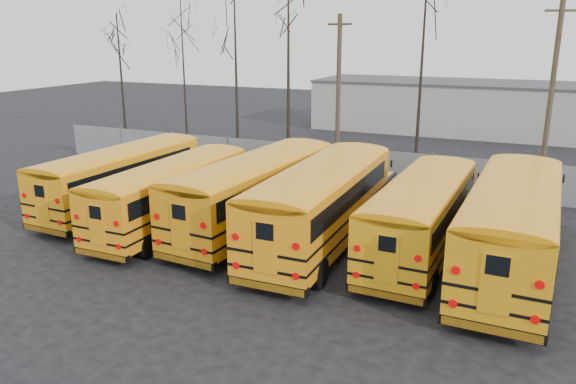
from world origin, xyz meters
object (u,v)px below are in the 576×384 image
at_px(bus_b, 174,189).
at_px(utility_pole_right, 552,88).
at_px(bus_c, 258,187).
at_px(utility_pole_left, 338,89).
at_px(bus_d, 324,197).
at_px(bus_e, 423,210).
at_px(bus_f, 513,219).
at_px(bus_a, 124,173).

bearing_deg(bus_b, utility_pole_right, 48.85).
bearing_deg(bus_c, utility_pole_left, 99.04).
distance_m(bus_d, bus_e, 3.71).
relative_size(bus_d, utility_pole_left, 1.30).
xyz_separation_m(bus_c, bus_d, (3.11, -0.54, 0.05)).
distance_m(bus_f, utility_pole_left, 17.58).
bearing_deg(bus_a, bus_e, 1.88).
height_order(bus_b, utility_pole_left, utility_pole_left).
distance_m(bus_a, bus_e, 13.77).
bearing_deg(bus_d, bus_b, -175.17).
relative_size(bus_b, bus_d, 0.88).
bearing_deg(bus_c, bus_a, -176.27).
height_order(bus_b, bus_f, bus_f).
bearing_deg(bus_c, bus_b, -157.05).
distance_m(bus_b, bus_c, 3.57).
xyz_separation_m(bus_b, utility_pole_left, (2.32, 14.20, 2.97)).
bearing_deg(bus_a, bus_b, -16.31).
distance_m(bus_c, utility_pole_left, 13.40).
height_order(bus_d, bus_e, bus_d).
distance_m(bus_c, bus_f, 9.87).
xyz_separation_m(bus_f, utility_pole_left, (-10.91, 13.50, 2.72)).
xyz_separation_m(bus_c, utility_pole_right, (10.82, 14.95, 3.15)).
xyz_separation_m(bus_a, bus_c, (6.99, -0.08, 0.14)).
xyz_separation_m(bus_a, bus_e, (13.77, -0.10, 0.01)).
distance_m(bus_e, utility_pole_left, 15.52).
height_order(bus_a, bus_e, bus_e).
xyz_separation_m(bus_b, bus_e, (10.16, 1.12, 0.05)).
xyz_separation_m(bus_d, utility_pole_left, (-4.17, 13.60, 2.74)).
height_order(bus_e, utility_pole_right, utility_pole_right).
height_order(bus_b, utility_pole_right, utility_pole_right).
bearing_deg(utility_pole_left, utility_pole_right, 20.80).
height_order(bus_e, utility_pole_left, utility_pole_left).
xyz_separation_m(bus_a, bus_f, (16.85, -0.52, 0.20)).
bearing_deg(bus_f, bus_e, 173.78).
relative_size(bus_e, bus_f, 0.90).
bearing_deg(bus_d, bus_f, 0.43).
bearing_deg(bus_b, bus_d, 5.53).
xyz_separation_m(bus_a, utility_pole_right, (17.82, 14.86, 3.29)).
height_order(bus_b, bus_d, bus_d).
distance_m(bus_c, utility_pole_right, 18.72).
bearing_deg(bus_f, bus_d, -177.51).
relative_size(bus_d, utility_pole_right, 1.20).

